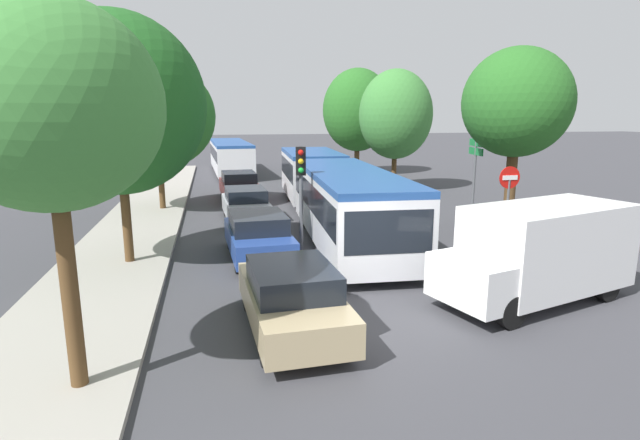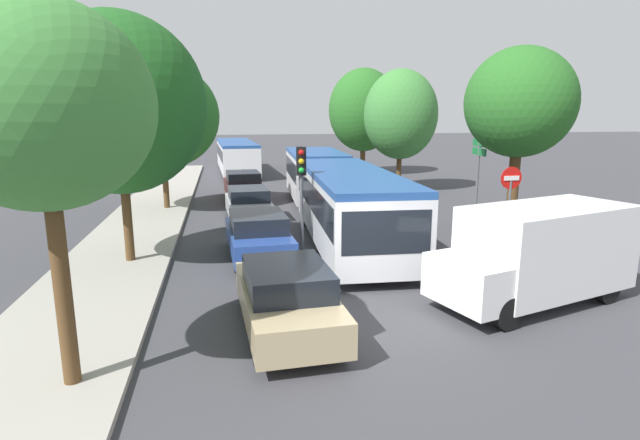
# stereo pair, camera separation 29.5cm
# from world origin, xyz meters

# --- Properties ---
(ground_plane) EXTENTS (200.00, 200.00, 0.00)m
(ground_plane) POSITION_xyz_m (0.00, 0.00, 0.00)
(ground_plane) COLOR #3D3D42
(kerb_strip_left) EXTENTS (3.20, 38.46, 0.14)m
(kerb_strip_left) POSITION_xyz_m (-5.97, 14.23, 0.07)
(kerb_strip_left) COLOR #9E998E
(kerb_strip_left) RESTS_ON ground
(articulated_bus) EXTENTS (3.55, 17.27, 2.55)m
(articulated_bus) POSITION_xyz_m (1.69, 10.00, 1.47)
(articulated_bus) COLOR silver
(articulated_bus) RESTS_ON ground
(city_bus_rear) EXTENTS (2.91, 11.20, 2.39)m
(city_bus_rear) POSITION_xyz_m (-1.66, 28.46, 1.38)
(city_bus_rear) COLOR silver
(city_bus_rear) RESTS_ON ground
(queued_car_tan) EXTENTS (1.94, 4.21, 1.44)m
(queued_car_tan) POSITION_xyz_m (-1.51, -0.23, 0.73)
(queued_car_tan) COLOR tan
(queued_car_tan) RESTS_ON ground
(queued_car_blue) EXTENTS (1.94, 4.21, 1.44)m
(queued_car_blue) POSITION_xyz_m (-1.70, 5.25, 0.73)
(queued_car_blue) COLOR #284799
(queued_car_blue) RESTS_ON ground
(queued_car_silver) EXTENTS (1.90, 4.11, 1.40)m
(queued_car_silver) POSITION_xyz_m (-1.70, 10.92, 0.71)
(queued_car_silver) COLOR #B7BABF
(queued_car_silver) RESTS_ON ground
(queued_car_red) EXTENTS (1.98, 4.29, 1.46)m
(queued_car_red) POSITION_xyz_m (-1.68, 16.37, 0.74)
(queued_car_red) COLOR #B21E19
(queued_car_red) RESTS_ON ground
(white_van) EXTENTS (5.35, 3.28, 2.31)m
(white_van) POSITION_xyz_m (4.55, 0.27, 1.24)
(white_van) COLOR white
(white_van) RESTS_ON ground
(traffic_light) EXTENTS (0.35, 0.38, 3.40)m
(traffic_light) POSITION_xyz_m (-0.24, 5.83, 2.50)
(traffic_light) COLOR #56595E
(traffic_light) RESTS_ON ground
(no_entry_sign) EXTENTS (0.70, 0.08, 2.82)m
(no_entry_sign) POSITION_xyz_m (6.08, 4.10, 1.88)
(no_entry_sign) COLOR #56595E
(no_entry_sign) RESTS_ON ground
(direction_sign_post) EXTENTS (0.27, 1.39, 3.60)m
(direction_sign_post) POSITION_xyz_m (7.24, 8.32, 2.55)
(direction_sign_post) COLOR #56595E
(direction_sign_post) RESTS_ON ground
(tree_left_near) EXTENTS (3.24, 3.24, 6.09)m
(tree_left_near) POSITION_xyz_m (-5.29, -1.87, 4.45)
(tree_left_near) COLOR #51381E
(tree_left_near) RESTS_ON ground
(tree_left_mid) EXTENTS (4.91, 4.91, 7.21)m
(tree_left_mid) POSITION_xyz_m (-5.51, 5.31, 4.67)
(tree_left_mid) COLOR #51381E
(tree_left_mid) RESTS_ON ground
(tree_left_far) EXTENTS (5.16, 5.16, 6.70)m
(tree_left_far) POSITION_xyz_m (-5.30, 13.95, 4.21)
(tree_left_far) COLOR #51381E
(tree_left_far) RESTS_ON ground
(tree_right_near) EXTENTS (3.76, 3.76, 6.69)m
(tree_right_near) POSITION_xyz_m (7.53, 6.17, 4.69)
(tree_right_near) COLOR #51381E
(tree_right_near) RESTS_ON ground
(tree_right_mid) EXTENTS (4.19, 4.19, 6.91)m
(tree_right_mid) POSITION_xyz_m (7.38, 17.75, 4.37)
(tree_right_mid) COLOR #51381E
(tree_right_mid) RESTS_ON ground
(tree_right_far) EXTENTS (5.07, 5.07, 7.66)m
(tree_right_far) POSITION_xyz_m (7.53, 26.01, 4.67)
(tree_right_far) COLOR #51381E
(tree_right_far) RESTS_ON ground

